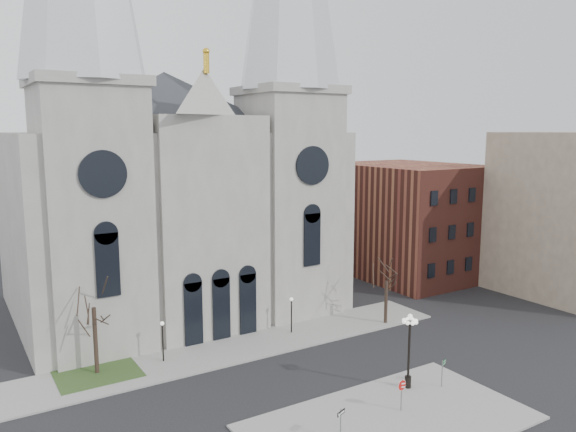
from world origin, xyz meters
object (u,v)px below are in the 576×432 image
stop_sign (402,388)px  street_name_sign (443,371)px  globe_lamp (409,342)px  one_way_sign (341,418)px

stop_sign → street_name_sign: bearing=29.9°
stop_sign → globe_lamp: bearing=57.0°
stop_sign → one_way_sign: (-5.41, -0.61, -0.26)m
stop_sign → street_name_sign: size_ratio=1.10×
stop_sign → globe_lamp: globe_lamp is taller
one_way_sign → stop_sign: bearing=-15.5°
globe_lamp → one_way_sign: size_ratio=2.93×
globe_lamp → street_name_sign: size_ratio=2.80×
stop_sign → globe_lamp: (2.71, 2.20, 1.87)m
one_way_sign → street_name_sign: (10.32, 1.65, -0.12)m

